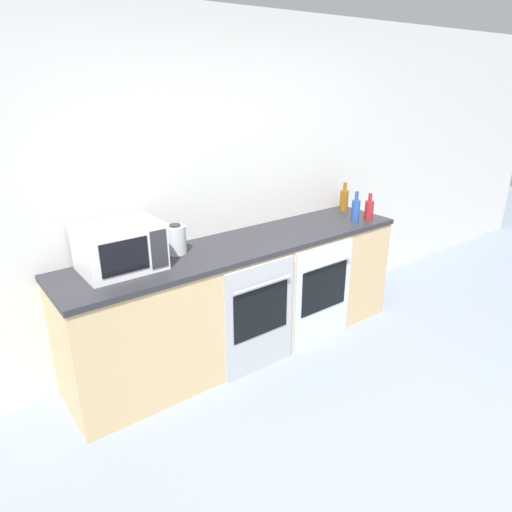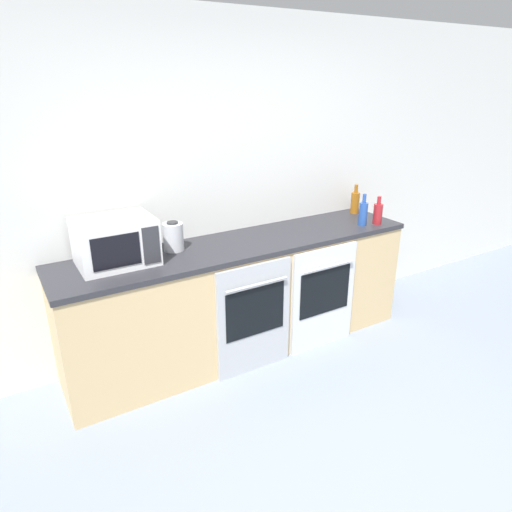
{
  "view_description": "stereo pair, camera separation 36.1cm",
  "coord_description": "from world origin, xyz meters",
  "px_view_note": "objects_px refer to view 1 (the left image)",
  "views": [
    {
      "loc": [
        -1.92,
        -0.92,
        2.11
      ],
      "look_at": [
        0.12,
        1.76,
        0.79
      ],
      "focal_mm": 32.0,
      "sensor_mm": 36.0,
      "label": 1
    },
    {
      "loc": [
        -1.62,
        -1.13,
        2.11
      ],
      "look_at": [
        0.12,
        1.76,
        0.79
      ],
      "focal_mm": 32.0,
      "sensor_mm": 36.0,
      "label": 2
    }
  ],
  "objects_px": {
    "oven_right": "(323,295)",
    "bottle_red": "(369,210)",
    "microwave": "(120,247)",
    "kettle": "(176,239)",
    "bottle_blue": "(356,210)",
    "oven_left": "(260,318)",
    "bottle_amber": "(344,200)"
  },
  "relations": [
    {
      "from": "oven_right",
      "to": "bottle_red",
      "type": "relative_size",
      "value": 3.62
    },
    {
      "from": "bottle_red",
      "to": "microwave",
      "type": "bearing_deg",
      "value": 173.36
    },
    {
      "from": "microwave",
      "to": "kettle",
      "type": "height_order",
      "value": "microwave"
    },
    {
      "from": "microwave",
      "to": "bottle_blue",
      "type": "height_order",
      "value": "microwave"
    },
    {
      "from": "microwave",
      "to": "bottle_red",
      "type": "distance_m",
      "value": 2.19
    },
    {
      "from": "kettle",
      "to": "oven_left",
      "type": "bearing_deg",
      "value": -44.98
    },
    {
      "from": "microwave",
      "to": "bottle_blue",
      "type": "xyz_separation_m",
      "value": [
        2.03,
        -0.22,
        -0.05
      ]
    },
    {
      "from": "oven_left",
      "to": "bottle_blue",
      "type": "height_order",
      "value": "bottle_blue"
    },
    {
      "from": "bottle_red",
      "to": "bottle_blue",
      "type": "distance_m",
      "value": 0.15
    },
    {
      "from": "kettle",
      "to": "bottle_red",
      "type": "bearing_deg",
      "value": -9.69
    },
    {
      "from": "oven_right",
      "to": "bottle_amber",
      "type": "xyz_separation_m",
      "value": [
        0.72,
        0.48,
        0.59
      ]
    },
    {
      "from": "microwave",
      "to": "oven_right",
      "type": "bearing_deg",
      "value": -14.27
    },
    {
      "from": "oven_left",
      "to": "oven_right",
      "type": "relative_size",
      "value": 1.0
    },
    {
      "from": "bottle_amber",
      "to": "bottle_red",
      "type": "distance_m",
      "value": 0.36
    },
    {
      "from": "kettle",
      "to": "oven_right",
      "type": "bearing_deg",
      "value": -21.6
    },
    {
      "from": "oven_left",
      "to": "bottle_blue",
      "type": "distance_m",
      "value": 1.33
    },
    {
      "from": "bottle_amber",
      "to": "kettle",
      "type": "height_order",
      "value": "bottle_amber"
    },
    {
      "from": "oven_right",
      "to": "bottle_red",
      "type": "distance_m",
      "value": 0.89
    },
    {
      "from": "oven_right",
      "to": "microwave",
      "type": "bearing_deg",
      "value": 165.73
    },
    {
      "from": "bottle_red",
      "to": "bottle_amber",
      "type": "bearing_deg",
      "value": 80.11
    },
    {
      "from": "microwave",
      "to": "kettle",
      "type": "relative_size",
      "value": 2.37
    },
    {
      "from": "bottle_amber",
      "to": "kettle",
      "type": "bearing_deg",
      "value": -178.29
    },
    {
      "from": "oven_left",
      "to": "kettle",
      "type": "relative_size",
      "value": 4.08
    },
    {
      "from": "microwave",
      "to": "bottle_red",
      "type": "height_order",
      "value": "microwave"
    },
    {
      "from": "bottle_blue",
      "to": "kettle",
      "type": "bearing_deg",
      "value": 170.63
    },
    {
      "from": "oven_right",
      "to": "kettle",
      "type": "height_order",
      "value": "kettle"
    },
    {
      "from": "bottle_amber",
      "to": "bottle_red",
      "type": "height_order",
      "value": "bottle_amber"
    },
    {
      "from": "oven_left",
      "to": "bottle_red",
      "type": "distance_m",
      "value": 1.45
    },
    {
      "from": "oven_right",
      "to": "kettle",
      "type": "xyz_separation_m",
      "value": [
        -1.09,
        0.43,
        0.59
      ]
    },
    {
      "from": "bottle_blue",
      "to": "bottle_amber",
      "type": "bearing_deg",
      "value": 57.64
    },
    {
      "from": "bottle_red",
      "to": "bottle_blue",
      "type": "bearing_deg",
      "value": 166.72
    },
    {
      "from": "microwave",
      "to": "kettle",
      "type": "bearing_deg",
      "value": 6.08
    }
  ]
}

